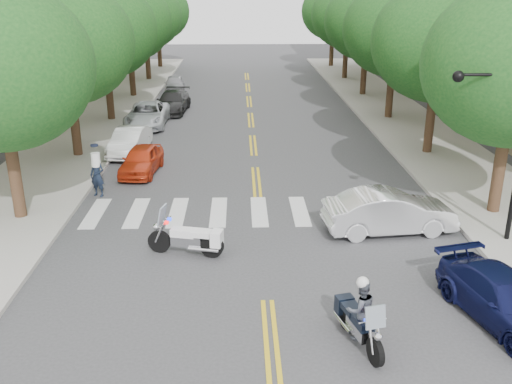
{
  "coord_description": "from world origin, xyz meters",
  "views": [
    {
      "loc": [
        -0.71,
        -13.64,
        8.2
      ],
      "look_at": [
        -0.16,
        5.13,
        1.3
      ],
      "focal_mm": 40.0,
      "sensor_mm": 36.0,
      "label": 1
    }
  ],
  "objects_px": {
    "sedan_blue": "(505,299)",
    "motorcycle_parked": "(192,239)",
    "motorcycle_police": "(359,314)",
    "officer_standing": "(97,175)",
    "convertible": "(390,212)"
  },
  "relations": [
    {
      "from": "convertible",
      "to": "sedan_blue",
      "type": "distance_m",
      "value": 5.87
    },
    {
      "from": "convertible",
      "to": "sedan_blue",
      "type": "bearing_deg",
      "value": -170.85
    },
    {
      "from": "officer_standing",
      "to": "sedan_blue",
      "type": "xyz_separation_m",
      "value": [
        12.5,
        -9.57,
        -0.25
      ]
    },
    {
      "from": "sedan_blue",
      "to": "motorcycle_parked",
      "type": "bearing_deg",
      "value": 139.42
    },
    {
      "from": "motorcycle_parked",
      "to": "sedan_blue",
      "type": "distance_m",
      "value": 9.19
    },
    {
      "from": "motorcycle_parked",
      "to": "officer_standing",
      "type": "distance_m",
      "value": 6.98
    },
    {
      "from": "motorcycle_police",
      "to": "officer_standing",
      "type": "bearing_deg",
      "value": -65.07
    },
    {
      "from": "motorcycle_police",
      "to": "sedan_blue",
      "type": "relative_size",
      "value": 0.51
    },
    {
      "from": "convertible",
      "to": "sedan_blue",
      "type": "height_order",
      "value": "convertible"
    },
    {
      "from": "motorcycle_police",
      "to": "motorcycle_parked",
      "type": "distance_m",
      "value": 6.54
    },
    {
      "from": "officer_standing",
      "to": "convertible",
      "type": "bearing_deg",
      "value": 3.91
    },
    {
      "from": "motorcycle_police",
      "to": "motorcycle_parked",
      "type": "relative_size",
      "value": 0.89
    },
    {
      "from": "convertible",
      "to": "motorcycle_police",
      "type": "bearing_deg",
      "value": 153.88
    },
    {
      "from": "officer_standing",
      "to": "sedan_blue",
      "type": "bearing_deg",
      "value": -13.88
    },
    {
      "from": "motorcycle_parked",
      "to": "officer_standing",
      "type": "relative_size",
      "value": 1.41
    }
  ]
}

